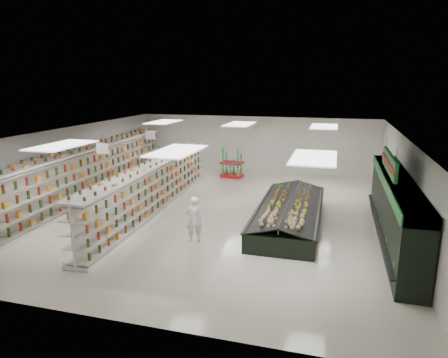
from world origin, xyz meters
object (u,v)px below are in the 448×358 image
(gondola_center, at_px, (154,189))
(shopper_main, at_px, (194,219))
(produce_island, at_px, (289,212))
(shopper_background, at_px, (167,164))
(soda_endcap, at_px, (232,164))
(gondola_left, at_px, (93,173))

(gondola_center, bearing_deg, shopper_main, -47.27)
(produce_island, bearing_deg, shopper_background, 144.41)
(soda_endcap, xyz_separation_m, shopper_main, (1.10, -9.21, 0.03))
(gondola_left, xyz_separation_m, shopper_main, (6.33, -3.92, -0.29))
(gondola_left, xyz_separation_m, produce_island, (9.16, -1.27, -0.63))
(soda_endcap, relative_size, shopper_background, 0.91)
(produce_island, distance_m, shopper_background, 8.84)
(gondola_left, distance_m, soda_endcap, 7.45)
(gondola_center, relative_size, shopper_background, 6.76)
(gondola_left, bearing_deg, produce_island, -10.32)
(shopper_main, bearing_deg, gondola_center, -73.68)
(gondola_left, distance_m, produce_island, 9.27)
(gondola_left, bearing_deg, shopper_background, 60.48)
(gondola_center, relative_size, soda_endcap, 7.41)
(gondola_center, distance_m, shopper_main, 3.84)
(soda_endcap, bearing_deg, shopper_main, -83.22)
(soda_endcap, bearing_deg, gondola_left, -134.74)
(produce_island, height_order, shopper_background, shopper_background)
(soda_endcap, distance_m, shopper_main, 9.27)
(soda_endcap, height_order, shopper_background, shopper_background)
(gondola_left, xyz_separation_m, shopper_background, (1.98, 3.87, -0.23))
(produce_island, height_order, soda_endcap, soda_endcap)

